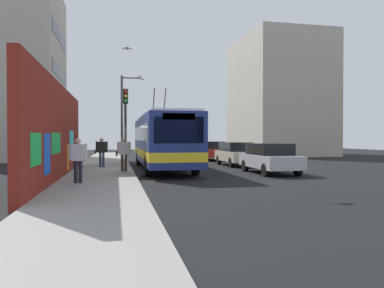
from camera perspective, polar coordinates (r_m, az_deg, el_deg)
ground_plane at (r=20.77m, az=-9.28°, el=-4.22°), size 80.00×80.00×0.00m
sidewalk_slab at (r=20.76m, az=-13.71°, el=-4.02°), size 48.00×3.20×0.15m
graffiti_wall at (r=17.00m, az=-20.07°, el=1.65°), size 14.33×0.32×4.18m
building_far_left at (r=35.23m, az=-25.65°, el=9.96°), size 9.25×7.04×14.90m
building_far_right at (r=42.58m, az=13.26°, el=7.09°), size 11.60×8.55×12.91m
city_bus at (r=21.68m, az=-4.63°, el=0.69°), size 11.63×2.64×4.95m
parked_car_silver at (r=19.62m, az=11.98°, el=-2.08°), size 4.32×1.91×1.58m
parked_car_champagne at (r=24.78m, az=6.82°, el=-1.45°), size 4.40×1.77×1.58m
parked_car_red at (r=30.83m, az=3.07°, el=-0.99°), size 4.37×1.80×1.58m
pedestrian_midblock at (r=22.20m, az=-13.90°, el=-0.88°), size 0.23×0.76×1.73m
pedestrian_at_curb at (r=19.10m, az=-10.58°, el=-1.13°), size 0.23×0.77×1.74m
pedestrian_near_wall at (r=14.53m, az=-17.34°, el=-1.88°), size 0.23×0.68×1.70m
traffic_light at (r=21.34m, az=-10.32°, el=4.47°), size 0.49×0.28×4.54m
street_lamp at (r=27.58m, az=-10.44°, el=4.93°), size 0.44×1.77×6.32m
flying_pigeons at (r=23.17m, az=-9.38°, el=15.71°), size 8.78×1.58×3.73m
curbside_puddle at (r=18.08m, az=-6.99°, el=-4.97°), size 1.16×1.16×0.00m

